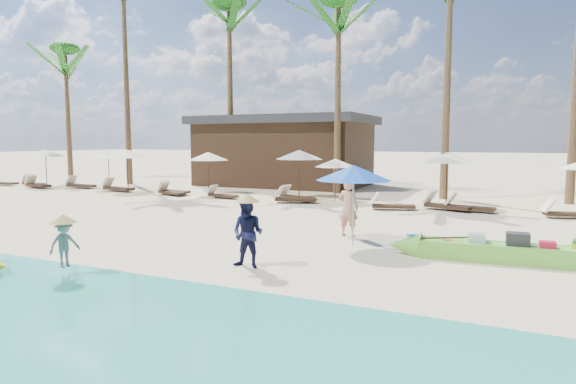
% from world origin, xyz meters
% --- Properties ---
extents(ground, '(240.00, 240.00, 0.00)m').
position_xyz_m(ground, '(0.00, 0.00, 0.00)').
color(ground, beige).
rests_on(ground, ground).
extents(wet_sand_strip, '(240.00, 4.50, 0.01)m').
position_xyz_m(wet_sand_strip, '(0.00, -5.00, 0.00)').
color(wet_sand_strip, tan).
rests_on(wet_sand_strip, ground).
extents(green_canoe, '(5.46, 0.95, 0.69)m').
position_xyz_m(green_canoe, '(4.83, 1.83, 0.23)').
color(green_canoe, '#6AC63C').
rests_on(green_canoe, ground).
extents(tourist, '(0.63, 0.43, 1.67)m').
position_xyz_m(tourist, '(0.83, 3.20, 0.83)').
color(tourist, tan).
rests_on(tourist, ground).
extents(vendor_green, '(0.75, 0.59, 1.51)m').
position_xyz_m(vendor_green, '(-0.08, -1.05, 0.75)').
color(vendor_green, '#15173A').
rests_on(vendor_green, ground).
extents(vendor_yellow, '(0.51, 0.70, 0.98)m').
position_xyz_m(vendor_yellow, '(-3.16, -3.20, 0.67)').
color(vendor_yellow, gray).
rests_on(vendor_yellow, ground).
extents(blue_umbrella, '(1.98, 1.98, 2.13)m').
position_xyz_m(blue_umbrella, '(1.31, 2.11, 1.93)').
color(blue_umbrella, '#99999E').
rests_on(blue_umbrella, ground).
extents(resort_parasol_0, '(2.20, 2.20, 2.26)m').
position_xyz_m(resort_parasol_0, '(-20.98, 10.56, 2.04)').
color(resort_parasol_0, '#382516').
rests_on(resort_parasol_0, ground).
extents(lounger_0_left, '(1.98, 0.85, 0.65)m').
position_xyz_m(lounger_0_left, '(-23.76, 9.56, 0.22)').
color(lounger_0_left, '#382516').
rests_on(lounger_0_left, ground).
extents(lounger_0_right, '(2.02, 0.99, 0.66)m').
position_xyz_m(lounger_0_right, '(-21.61, 10.06, 0.22)').
color(lounger_0_right, '#382516').
rests_on(lounger_0_right, ground).
extents(resort_parasol_1, '(2.15, 2.15, 2.21)m').
position_xyz_m(resort_parasol_1, '(-16.14, 10.87, 1.99)').
color(resort_parasol_1, '#382516').
rests_on(resort_parasol_1, ground).
extents(lounger_1_left, '(2.01, 0.90, 0.66)m').
position_xyz_m(lounger_1_left, '(-20.45, 9.45, 0.22)').
color(lounger_1_left, '#382516').
rests_on(lounger_1_left, ground).
extents(lounger_1_right, '(1.94, 0.61, 0.66)m').
position_xyz_m(lounger_1_right, '(-18.00, 10.39, 0.22)').
color(lounger_1_right, '#382516').
rests_on(lounger_1_right, ground).
extents(resort_parasol_2, '(2.24, 2.24, 2.31)m').
position_xyz_m(resort_parasol_2, '(-14.06, 10.17, 2.08)').
color(resort_parasol_2, '#382516').
rests_on(resort_parasol_2, ground).
extents(lounger_2_left, '(2.02, 0.76, 0.67)m').
position_xyz_m(lounger_2_left, '(-14.68, 9.96, 0.22)').
color(lounger_2_left, '#382516').
rests_on(lounger_2_left, ground).
extents(resort_parasol_3, '(2.14, 2.14, 2.20)m').
position_xyz_m(resort_parasol_3, '(-9.27, 10.95, 1.98)').
color(resort_parasol_3, '#382516').
rests_on(resort_parasol_3, ground).
extents(lounger_3_left, '(1.91, 0.75, 0.63)m').
position_xyz_m(lounger_3_left, '(-10.93, 10.03, 0.21)').
color(lounger_3_left, '#382516').
rests_on(lounger_3_left, ground).
extents(lounger_3_right, '(1.83, 0.99, 0.59)m').
position_xyz_m(lounger_3_right, '(-10.72, 9.62, 0.20)').
color(lounger_3_right, '#382516').
rests_on(lounger_3_right, ground).
extents(resort_parasol_4, '(2.28, 2.28, 2.34)m').
position_xyz_m(resort_parasol_4, '(-4.26, 11.29, 2.11)').
color(resort_parasol_4, '#382516').
rests_on(resort_parasol_4, ground).
extents(lounger_4_left, '(1.68, 0.72, 0.55)m').
position_xyz_m(lounger_4_left, '(-7.68, 9.66, 0.18)').
color(lounger_4_left, '#382516').
rests_on(lounger_4_left, ground).
extents(lounger_4_right, '(1.92, 1.03, 0.62)m').
position_xyz_m(lounger_4_right, '(-4.06, 10.35, 0.21)').
color(lounger_4_right, '#382516').
rests_on(lounger_4_right, ground).
extents(resort_parasol_5, '(1.90, 1.90, 1.96)m').
position_xyz_m(resort_parasol_5, '(-2.28, 10.91, 1.77)').
color(resort_parasol_5, '#382516').
rests_on(resort_parasol_5, ground).
extents(lounger_5_left, '(2.02, 1.12, 0.66)m').
position_xyz_m(lounger_5_left, '(-3.77, 9.47, 0.22)').
color(lounger_5_left, '#382516').
rests_on(lounger_5_left, ground).
extents(resort_parasol_6, '(2.23, 2.23, 2.30)m').
position_xyz_m(resort_parasol_6, '(2.57, 11.44, 2.07)').
color(resort_parasol_6, '#382516').
rests_on(resort_parasol_6, ground).
extents(lounger_6_left, '(1.88, 1.03, 0.61)m').
position_xyz_m(lounger_6_left, '(0.68, 9.15, 0.20)').
color(lounger_6_left, '#382516').
rests_on(lounger_6_left, ground).
extents(lounger_6_right, '(2.03, 1.20, 0.66)m').
position_xyz_m(lounger_6_right, '(2.72, 9.96, 0.22)').
color(lounger_6_right, '#382516').
rests_on(lounger_6_right, ground).
extents(lounger_7_left, '(1.92, 0.84, 0.63)m').
position_xyz_m(lounger_7_left, '(3.56, 9.92, 0.21)').
color(lounger_7_left, '#382516').
rests_on(lounger_7_left, ground).
extents(lounger_7_right, '(1.90, 0.99, 0.62)m').
position_xyz_m(lounger_7_right, '(6.93, 9.68, 0.21)').
color(lounger_7_right, '#382516').
rests_on(lounger_7_right, ground).
extents(palm_0, '(2.08, 2.08, 9.90)m').
position_xyz_m(palm_0, '(-24.62, 15.48, 8.11)').
color(palm_0, brown).
rests_on(palm_0, ground).
extents(palm_1, '(2.08, 2.08, 13.60)m').
position_xyz_m(palm_1, '(-17.59, 14.06, 10.82)').
color(palm_1, brown).
rests_on(palm_1, ground).
extents(palm_2, '(2.08, 2.08, 11.33)m').
position_xyz_m(palm_2, '(-10.45, 15.08, 9.18)').
color(palm_2, brown).
rests_on(palm_2, ground).
extents(palm_3, '(2.08, 2.08, 10.52)m').
position_xyz_m(palm_3, '(-3.36, 14.27, 8.58)').
color(palm_3, brown).
rests_on(palm_3, ground).
extents(pavilion_west, '(10.80, 6.60, 4.30)m').
position_xyz_m(pavilion_west, '(-8.00, 17.50, 2.19)').
color(pavilion_west, '#382516').
rests_on(pavilion_west, ground).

